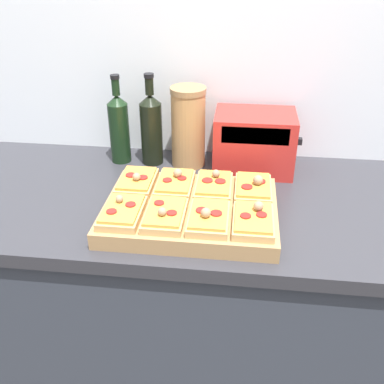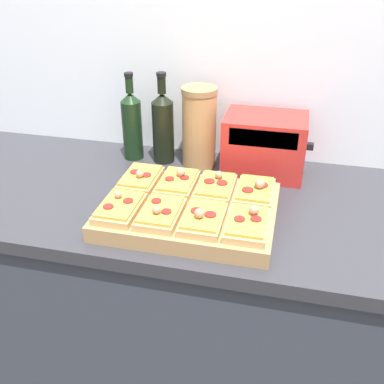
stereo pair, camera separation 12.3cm
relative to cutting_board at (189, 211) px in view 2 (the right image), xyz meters
The scene contains 15 objects.
wall_back 0.57m from the cutting_board, 83.96° to the left, with size 6.00×0.06×2.50m.
kitchen_counter 0.49m from the cutting_board, 66.76° to the left, with size 2.63×0.67×0.91m.
cutting_board is the anchor object (origin of this frame).
pizza_slice_back_left 0.19m from the cutting_board, 153.59° to the left, with size 0.10×0.16×0.05m.
pizza_slice_back_midleft 0.11m from the cutting_board, 123.44° to the left, with size 0.10×0.16×0.05m.
pizza_slice_back_midright 0.11m from the cutting_board, 56.44° to the left, with size 0.10×0.16×0.05m.
pizza_slice_back_right 0.19m from the cutting_board, 26.38° to the left, with size 0.10×0.16×0.06m.
pizza_slice_front_left 0.19m from the cutting_board, 153.61° to the right, with size 0.10×0.16×0.05m.
pizza_slice_front_midleft 0.11m from the cutting_board, 123.60° to the right, with size 0.10×0.16×0.05m.
pizza_slice_front_midright 0.11m from the cutting_board, 56.55° to the right, with size 0.10×0.16×0.05m.
pizza_slice_front_right 0.19m from the cutting_board, 26.20° to the right, with size 0.10×0.16×0.05m.
olive_oil_bottle 0.45m from the cutting_board, 129.95° to the left, with size 0.07×0.07×0.30m.
wine_bottle 0.39m from the cutting_board, 117.11° to the left, with size 0.07×0.07×0.30m.
grain_jar_tall 0.36m from the cutting_board, 98.22° to the left, with size 0.12×0.12×0.26m.
toaster_oven 0.37m from the cutting_board, 62.75° to the left, with size 0.28×0.18×0.19m.
Camera 2 is at (0.20, -0.81, 1.58)m, focal length 42.00 mm.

